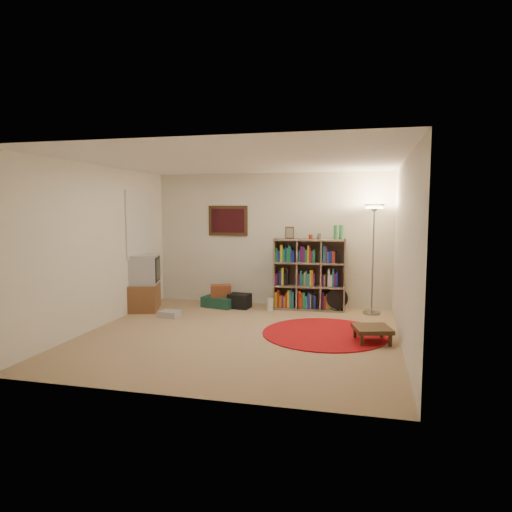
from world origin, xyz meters
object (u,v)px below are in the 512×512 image
Objects in this scene: bookshelf at (308,276)px; side_table at (372,329)px; floor_fan at (337,300)px; tv_stand at (145,283)px; suitcase at (220,302)px; floor_lamp at (374,223)px.

side_table is (1.12, -1.87, -0.44)m from bookshelf.
floor_fan is 3.48m from tv_stand.
side_table is at bearing -18.08° from suitcase.
suitcase is at bearing 177.56° from floor_fan.
floor_fan is at bearing 16.37° from suitcase.
tv_stand is (-3.40, -0.67, 0.27)m from floor_fan.
bookshelf is 2.22m from side_table.
side_table is (0.59, -1.79, -0.04)m from floor_fan.
bookshelf is at bearing -2.51° from tv_stand.
floor_lamp is at bearing 89.54° from side_table.
floor_fan is (-0.60, 0.03, -1.37)m from floor_lamp.
floor_lamp reaches higher than suitcase.
floor_fan is at bearing -10.52° from bookshelf.
floor_lamp is at bearing -7.93° from tv_stand.
tv_stand is (-4.00, -0.64, -1.10)m from floor_lamp.
floor_lamp is 4.20m from tv_stand.
floor_fan is (0.53, -0.08, -0.40)m from bookshelf.
side_table is at bearing -77.34° from floor_fan.
tv_stand reaches higher than side_table.
suitcase is 3.22m from side_table.
floor_lamp is 1.49m from floor_fan.
bookshelf is at bearing 174.81° from floor_lamp.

